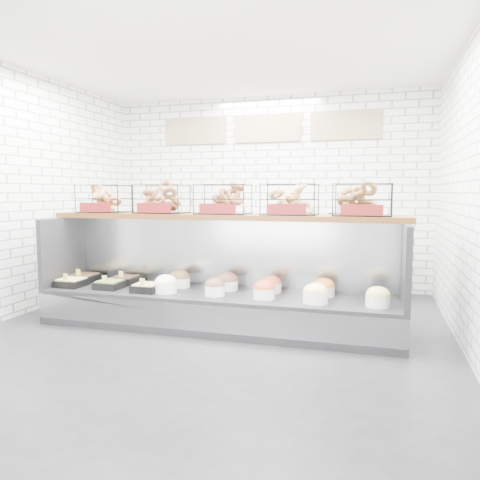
% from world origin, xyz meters
% --- Properties ---
extents(ground, '(5.50, 5.50, 0.00)m').
position_xyz_m(ground, '(0.00, 0.00, 0.00)').
color(ground, black).
rests_on(ground, ground).
extents(room_shell, '(5.02, 5.51, 3.01)m').
position_xyz_m(room_shell, '(0.00, 0.60, 2.06)').
color(room_shell, white).
rests_on(room_shell, ground).
extents(display_case, '(4.00, 0.90, 1.20)m').
position_xyz_m(display_case, '(-0.00, 0.34, 0.33)').
color(display_case, black).
rests_on(display_case, ground).
extents(bagel_shelf, '(4.10, 0.50, 0.40)m').
position_xyz_m(bagel_shelf, '(-0.00, 0.52, 1.39)').
color(bagel_shelf, '#45240E').
rests_on(bagel_shelf, display_case).
extents(prep_counter, '(4.00, 0.60, 1.20)m').
position_xyz_m(prep_counter, '(-0.00, 2.43, 0.47)').
color(prep_counter, '#93969B').
rests_on(prep_counter, ground).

